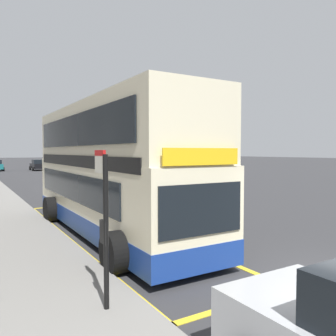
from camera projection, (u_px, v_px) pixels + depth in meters
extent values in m
plane|color=#333335|center=(42.00, 179.00, 34.61)|extent=(260.00, 260.00, 0.00)
cube|color=beige|center=(109.00, 194.00, 11.75)|extent=(2.42, 10.67, 2.30)
cube|color=beige|center=(109.00, 133.00, 11.64)|extent=(2.39, 10.45, 1.90)
cube|color=navy|center=(110.00, 218.00, 11.79)|extent=(2.44, 10.69, 0.60)
cube|color=black|center=(109.00, 160.00, 11.69)|extent=(2.45, 9.81, 0.36)
cube|color=black|center=(71.00, 186.00, 11.44)|extent=(0.04, 8.53, 0.90)
cube|color=black|center=(73.00, 131.00, 11.01)|extent=(0.04, 9.39, 1.00)
cube|color=black|center=(202.00, 210.00, 7.15)|extent=(2.13, 0.04, 1.10)
cube|color=yellow|center=(202.00, 157.00, 7.10)|extent=(1.93, 0.04, 0.36)
cylinder|color=black|center=(117.00, 252.00, 7.83)|extent=(0.56, 1.00, 1.00)
cylinder|color=black|center=(207.00, 237.00, 9.17)|extent=(0.56, 1.00, 1.00)
cylinder|color=black|center=(52.00, 209.00, 13.63)|extent=(0.56, 1.00, 1.00)
cylinder|color=black|center=(113.00, 204.00, 14.97)|extent=(0.56, 1.00, 1.00)
cube|color=yellow|center=(67.00, 238.00, 11.09)|extent=(0.16, 13.21, 0.01)
cube|color=yellow|center=(145.00, 227.00, 12.58)|extent=(0.16, 13.21, 0.01)
cube|color=yellow|center=(237.00, 304.00, 6.25)|extent=(3.05, 0.16, 0.01)
cube|color=yellow|center=(62.00, 206.00, 17.42)|extent=(3.05, 0.16, 0.01)
cylinder|color=black|center=(106.00, 232.00, 5.73)|extent=(0.09, 0.09, 2.64)
cube|color=silver|center=(100.00, 164.00, 5.89)|extent=(0.05, 0.42, 0.30)
cube|color=red|center=(100.00, 153.00, 5.88)|extent=(0.05, 0.42, 0.10)
cube|color=black|center=(104.00, 232.00, 5.81)|extent=(0.06, 0.28, 0.40)
cylinder|color=black|center=(2.00, 168.00, 50.52)|extent=(0.22, 0.60, 0.60)
cylinder|color=black|center=(4.00, 169.00, 48.29)|extent=(0.22, 0.60, 0.60)
cube|color=black|center=(38.00, 166.00, 50.45)|extent=(1.76, 4.20, 0.72)
cube|color=black|center=(38.00, 162.00, 50.33)|extent=(1.52, 1.90, 0.60)
cylinder|color=black|center=(30.00, 168.00, 51.10)|extent=(0.22, 0.60, 0.60)
cylinder|color=black|center=(43.00, 168.00, 52.06)|extent=(0.22, 0.60, 0.60)
cylinder|color=black|center=(33.00, 169.00, 48.87)|extent=(0.22, 0.60, 0.60)
cylinder|color=black|center=(47.00, 169.00, 49.83)|extent=(0.22, 0.60, 0.60)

